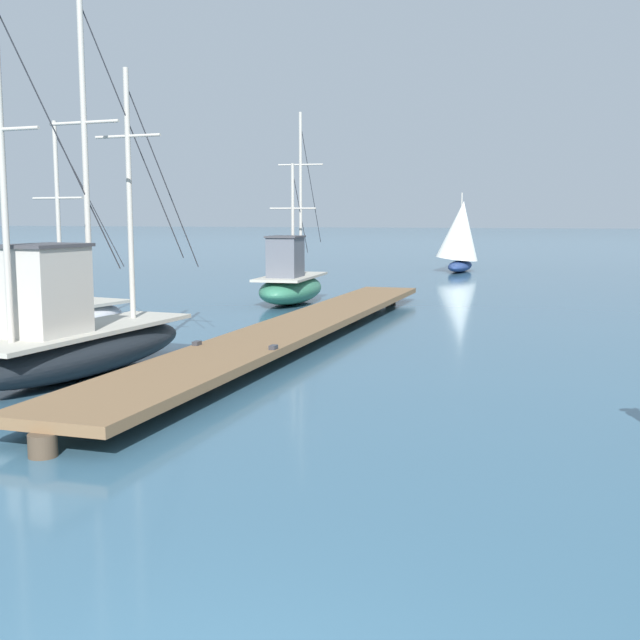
{
  "coord_description": "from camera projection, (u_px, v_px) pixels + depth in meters",
  "views": [
    {
      "loc": [
        1.97,
        -3.36,
        2.95
      ],
      "look_at": [
        -1.74,
        7.83,
        1.4
      ],
      "focal_mm": 44.51,
      "sensor_mm": 36.0,
      "label": 1
    }
  ],
  "objects": [
    {
      "name": "floating_dock",
      "position": [
        301.0,
        325.0,
        18.87
      ],
      "size": [
        1.97,
        19.73,
        0.53
      ],
      "color": "brown",
      "rests_on": "ground"
    },
    {
      "name": "fishing_boat_0",
      "position": [
        54.0,
        315.0,
        19.86
      ],
      "size": [
        2.45,
        4.95,
        5.28
      ],
      "color": "silver",
      "rests_on": "ground"
    },
    {
      "name": "fishing_boat_2",
      "position": [
        290.0,
        282.0,
        26.78
      ],
      "size": [
        2.13,
        6.5,
        6.51
      ],
      "color": "#337556",
      "rests_on": "ground"
    },
    {
      "name": "fishing_boat_1",
      "position": [
        76.0,
        337.0,
        14.61
      ],
      "size": [
        2.06,
        7.28,
        7.17
      ],
      "color": "black",
      "rests_on": "ground"
    },
    {
      "name": "distant_sailboat",
      "position": [
        460.0,
        236.0,
        42.05
      ],
      "size": [
        2.53,
        4.44,
        4.19
      ],
      "color": "navy",
      "rests_on": "ground"
    }
  ]
}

